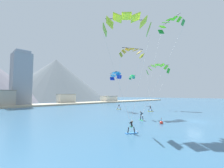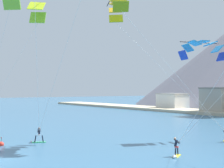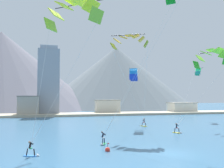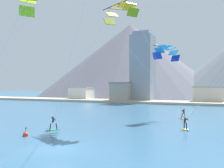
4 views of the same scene
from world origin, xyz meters
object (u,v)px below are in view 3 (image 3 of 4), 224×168
kitesurfer_near_lead (33,152)px  kitesurfer_mid_center (178,130)px  parafoil_kite_distant_high_outer (198,70)px  parafoil_kite_distant_low_drift (134,73)px  parafoil_kite_far_left (129,41)px  parafoil_kite_near_lead (73,10)px  kitesurfer_near_trail (103,141)px  parafoil_kite_mid_center (212,56)px  race_marker_buoy (108,150)px  kitesurfer_far_left (143,124)px

kitesurfer_near_lead → kitesurfer_mid_center: size_ratio=1.00×
parafoil_kite_distant_high_outer → parafoil_kite_distant_low_drift: parafoil_kite_distant_high_outer is taller
kitesurfer_near_lead → parafoil_kite_far_left: 23.09m
kitesurfer_near_lead → parafoil_kite_near_lead: bearing=46.0°
kitesurfer_mid_center → parafoil_kite_far_left: 16.78m
kitesurfer_near_trail → parafoil_kite_distant_low_drift: parafoil_kite_distant_low_drift is taller
kitesurfer_near_trail → parafoil_kite_distant_high_outer: (31.61, 26.51, 12.46)m
parafoil_kite_mid_center → parafoil_kite_far_left: bearing=-172.8°
parafoil_kite_far_left → race_marker_buoy: bearing=-120.3°
kitesurfer_mid_center → parafoil_kite_far_left: (-8.36, 0.16, 14.55)m
kitesurfer_mid_center → race_marker_buoy: size_ratio=1.70×
kitesurfer_far_left → parafoil_kite_far_left: (-6.40, -10.42, 14.55)m
parafoil_kite_distant_low_drift → race_marker_buoy: (-10.25, -20.06, -10.60)m
parafoil_kite_distant_low_drift → kitesurfer_near_lead: bearing=-131.5°
race_marker_buoy → kitesurfer_near_lead: bearing=-177.1°
kitesurfer_near_trail → kitesurfer_far_left: bearing=54.5°
parafoil_kite_distant_high_outer → race_marker_buoy: 45.87m
kitesurfer_near_lead → kitesurfer_mid_center: 24.93m
parafoil_kite_distant_low_drift → kitesurfer_far_left: bearing=22.9°
kitesurfer_mid_center → parafoil_kite_mid_center: bearing=15.1°
kitesurfer_near_lead → race_marker_buoy: kitesurfer_near_lead is taller
parafoil_kite_distant_high_outer → parafoil_kite_distant_low_drift: bearing=-154.7°
parafoil_kite_far_left → parafoil_kite_near_lead: bearing=-146.1°
parafoil_kite_distant_high_outer → kitesurfer_near_trail: bearing=-140.0°
parafoil_kite_far_left → kitesurfer_near_lead: bearing=-141.9°
parafoil_kite_distant_low_drift → race_marker_buoy: size_ratio=5.69×
parafoil_kite_near_lead → parafoil_kite_distant_low_drift: 21.94m
kitesurfer_near_trail → parafoil_kite_far_left: 17.11m
parafoil_kite_far_left → parafoil_kite_mid_center: bearing=7.2°
kitesurfer_near_lead → parafoil_kite_distant_high_outer: size_ratio=0.35×
parafoil_kite_mid_center → parafoil_kite_distant_low_drift: (-12.77, 7.30, -2.80)m
kitesurfer_far_left → race_marker_buoy: (-12.61, -21.06, -0.35)m
kitesurfer_near_lead → parafoil_kite_distant_high_outer: (39.81, 30.73, 12.51)m
kitesurfer_far_left → parafoil_kite_distant_low_drift: size_ratio=0.30×
parafoil_kite_mid_center → parafoil_kite_distant_low_drift: bearing=150.2°
parafoil_kite_far_left → parafoil_kite_distant_low_drift: 11.12m
kitesurfer_mid_center → kitesurfer_far_left: (-1.96, 10.58, 0.01)m
parafoil_kite_mid_center → race_marker_buoy: 29.54m
kitesurfer_near_lead → parafoil_kite_mid_center: parafoil_kite_mid_center is taller
parafoil_kite_distant_low_drift → parafoil_kite_mid_center: bearing=-29.8°
parafoil_kite_mid_center → parafoil_kite_distant_high_outer: bearing=63.1°
kitesurfer_near_lead → parafoil_kite_near_lead: parafoil_kite_near_lead is taller
kitesurfer_near_trail → parafoil_kite_distant_low_drift: 21.61m
parafoil_kite_far_left → parafoil_kite_distant_low_drift: parafoil_kite_far_left is taller
kitesurfer_far_left → parafoil_kite_mid_center: parafoil_kite_mid_center is taller
kitesurfer_near_lead → parafoil_kite_mid_center: size_ratio=0.13×
parafoil_kite_mid_center → race_marker_buoy: bearing=-151.0°
parafoil_kite_distant_low_drift → race_marker_buoy: 24.90m
parafoil_kite_near_lead → parafoil_kite_distant_high_outer: (35.45, 26.21, -3.93)m
kitesurfer_near_lead → parafoil_kite_distant_high_outer: 51.82m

